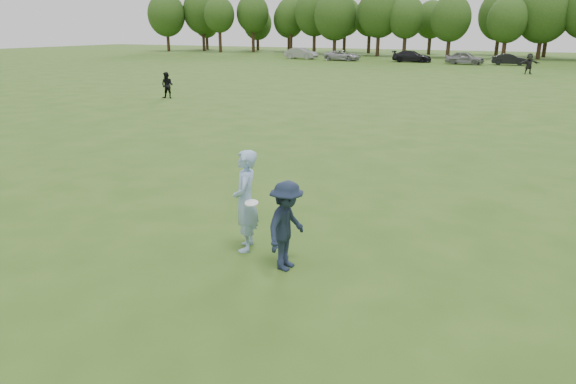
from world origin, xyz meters
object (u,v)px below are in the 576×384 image
Objects in this scene: car_c at (343,55)px; car_f at (509,59)px; player_far_a at (167,85)px; car_d at (412,56)px; car_b at (301,53)px; defender at (287,226)px; player_far_d at (529,64)px; car_e at (465,58)px; thrower at (246,201)px.

car_f is at bearing -84.08° from car_c.
car_d is at bearing 70.33° from player_far_a.
car_d is at bearing -85.40° from car_b.
car_f is (11.86, -0.31, -0.06)m from car_d.
defender is at bearing -156.44° from car_c.
car_b is 15.93m from car_d.
car_c is (-23.71, 11.63, -0.31)m from player_far_d.
car_b is 1.04× the size of car_e.
car_c is 9.30m from car_d.
player_far_a is 43.82m from car_b.
car_f is (21.10, 0.73, -0.02)m from car_c.
player_far_d reaches higher than defender.
player_far_a reaches higher than car_d.
player_far_a is 0.84× the size of player_far_d.
car_d is (5.61, 42.65, -0.10)m from player_far_a.
defender reaches higher than car_e.
car_b is (-30.40, 12.62, -0.21)m from player_far_d.
car_b is 0.94× the size of car_d.
car_c is at bearing -93.98° from car_b.
player_far_a is 43.08m from car_e.
defender is 0.37× the size of car_b.
defender is 0.87× the size of player_far_d.
car_e is at bearing 7.48° from defender.
car_d is at bearing 117.54° from player_far_d.
thrower is 1.06× the size of player_far_d.
car_b is at bearing 85.56° from car_c.
player_far_a reaches higher than car_b.
car_b is (-27.00, 60.69, -0.27)m from thrower.
defender is at bearing -173.20° from car_d.
thrower is 0.46× the size of car_e.
defender is 60.02m from car_e.
player_far_d is at bearing -108.16° from car_b.
player_far_a is at bearing -145.06° from player_far_d.
player_far_d is at bearing -112.21° from car_c.
car_c is 1.08× the size of car_e.
car_f is at bearing 55.40° from player_far_a.
player_far_d is 19.24m from car_d.
car_d reaches higher than car_c.
thrower reaches higher than car_c.
car_f is (-2.61, 12.37, -0.33)m from player_far_d.
car_f is at bearing -73.82° from car_e.
player_far_a is at bearing 151.37° from car_f.
car_c is (6.69, -0.98, -0.10)m from car_b.
car_e is at bearing 61.00° from player_far_a.
car_b is at bearing -179.61° from thrower.
car_f is (17.47, 42.34, -0.16)m from player_far_a.
defender is at bearing -171.12° from car_e.
player_far_a is 36.08m from player_far_d.
car_e is (16.10, -0.37, 0.09)m from car_c.
car_b reaches higher than car_c.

